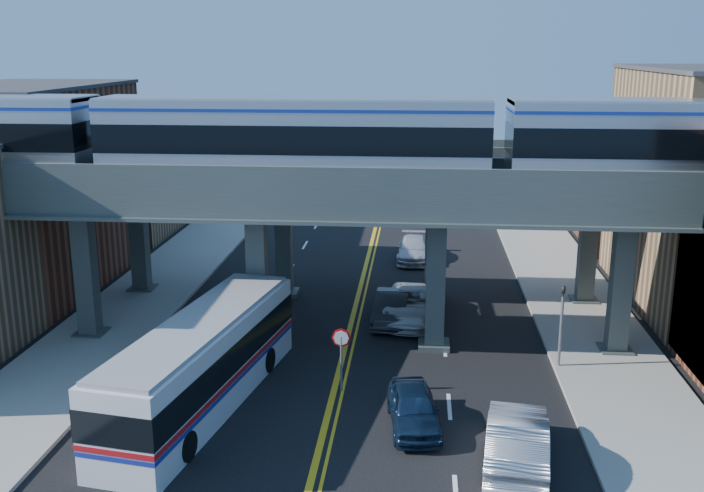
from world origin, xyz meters
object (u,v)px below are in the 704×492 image
(car_lane_a, at_px, (414,408))
(car_lane_c, at_px, (413,305))
(transit_bus, at_px, (202,364))
(car_lane_d, at_px, (414,249))
(transit_train, at_px, (294,137))
(stop_sign, at_px, (341,350))
(car_parked_curb, at_px, (517,441))
(car_lane_b, at_px, (391,308))
(traffic_signal, at_px, (562,317))

(car_lane_a, xyz_separation_m, car_lane_c, (-0.15, 11.22, 0.09))
(transit_bus, distance_m, car_lane_d, 22.76)
(transit_train, xyz_separation_m, stop_sign, (2.51, -5.00, -7.68))
(transit_bus, height_order, car_parked_curb, transit_bus)
(car_lane_a, bearing_deg, car_lane_b, 89.32)
(car_parked_curb, bearing_deg, traffic_signal, -101.10)
(traffic_signal, bearing_deg, car_lane_c, 138.41)
(transit_train, height_order, transit_bus, transit_train)
(car_lane_a, height_order, car_parked_curb, car_parked_curb)
(transit_train, bearing_deg, car_lane_b, 36.83)
(transit_train, height_order, traffic_signal, transit_train)
(transit_bus, relative_size, car_parked_curb, 2.32)
(transit_train, relative_size, car_lane_b, 11.31)
(transit_bus, distance_m, car_lane_b, 11.86)
(transit_train, relative_size, car_lane_a, 12.12)
(car_lane_c, bearing_deg, traffic_signal, -36.15)
(car_parked_curb, bearing_deg, car_lane_d, -74.69)
(transit_train, height_order, car_lane_c, transit_train)
(transit_train, relative_size, traffic_signal, 12.56)
(stop_sign, distance_m, traffic_signal, 9.41)
(transit_bus, xyz_separation_m, car_parked_curb, (11.29, -3.59, -0.75))
(traffic_signal, bearing_deg, car_parked_curb, -108.26)
(car_lane_a, relative_size, car_lane_d, 0.86)
(traffic_signal, height_order, transit_bus, traffic_signal)
(transit_train, xyz_separation_m, transit_bus, (-2.57, -6.59, -7.78))
(transit_train, xyz_separation_m, car_lane_c, (5.22, 3.50, -8.63))
(car_lane_c, bearing_deg, stop_sign, -102.25)
(car_lane_d, distance_m, car_parked_curb, 25.25)
(traffic_signal, distance_m, transit_bus, 14.74)
(traffic_signal, height_order, car_parked_curb, traffic_signal)
(car_lane_b, height_order, car_lane_c, car_lane_c)
(car_lane_b, xyz_separation_m, car_lane_c, (1.05, 0.37, 0.06))
(transit_bus, bearing_deg, stop_sign, -62.85)
(car_lane_b, distance_m, car_parked_curb, 14.06)
(car_lane_a, bearing_deg, car_lane_d, 83.61)
(stop_sign, bearing_deg, transit_bus, -162.61)
(stop_sign, xyz_separation_m, car_lane_a, (2.86, -2.72, -1.04))
(car_lane_a, xyz_separation_m, car_lane_d, (-0.24, 22.53, -0.01))
(traffic_signal, xyz_separation_m, car_lane_c, (-6.19, 5.50, -1.49))
(stop_sign, xyz_separation_m, car_parked_curb, (6.20, -5.18, -0.85))
(stop_sign, relative_size, transit_bus, 0.21)
(car_lane_a, distance_m, car_lane_d, 22.53)
(car_lane_d, bearing_deg, stop_sign, -96.55)
(stop_sign, height_order, traffic_signal, traffic_signal)
(stop_sign, relative_size, car_lane_c, 0.45)
(car_lane_a, height_order, car_lane_d, car_lane_a)
(car_lane_c, relative_size, car_lane_d, 1.19)
(transit_train, distance_m, stop_sign, 9.50)
(car_parked_curb, bearing_deg, car_lane_c, -68.53)
(transit_bus, relative_size, car_lane_b, 2.82)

